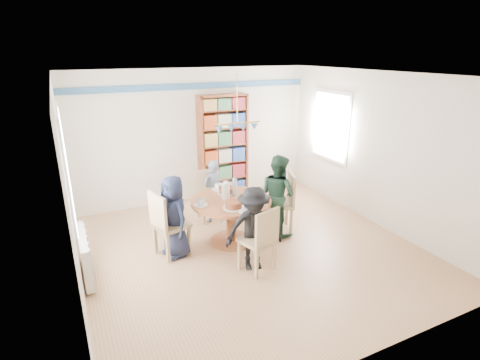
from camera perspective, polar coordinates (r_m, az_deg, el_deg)
ground at (r=6.10m, az=1.66°, el=-10.48°), size 5.00×5.00×0.00m
room_shell at (r=6.14m, az=-4.11°, el=6.23°), size 5.00×5.00×5.00m
radiator at (r=5.67m, az=-22.52°, el=-10.53°), size 0.12×1.00×0.60m
dining_table at (r=6.08m, az=-1.36°, el=-4.70°), size 1.30×1.30×0.75m
chair_left at (r=5.76m, az=-11.25°, el=-6.27°), size 0.57×0.57×1.05m
chair_right at (r=6.53m, az=6.71°, el=-2.96°), size 0.59×0.59×1.04m
chair_far at (r=6.98m, az=-4.90°, el=-1.93°), size 0.43×0.43×0.93m
chair_near at (r=5.30m, az=3.24°, el=-8.75°), size 0.54×0.54×0.98m
person_left at (r=5.76m, az=-10.02°, el=-5.49°), size 0.55×0.71×1.29m
person_right at (r=6.38m, az=5.82°, el=-2.24°), size 0.66×0.78×1.40m
person_far at (r=6.87m, az=-4.16°, el=-1.63°), size 0.50×0.41×1.17m
person_near at (r=5.34m, az=2.09°, el=-7.47°), size 0.90×0.65×1.25m
bookshelf at (r=7.89m, az=-2.60°, el=4.91°), size 1.04×0.31×2.18m
tableware at (r=5.99m, az=-1.72°, el=-2.34°), size 1.24×1.24×0.33m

